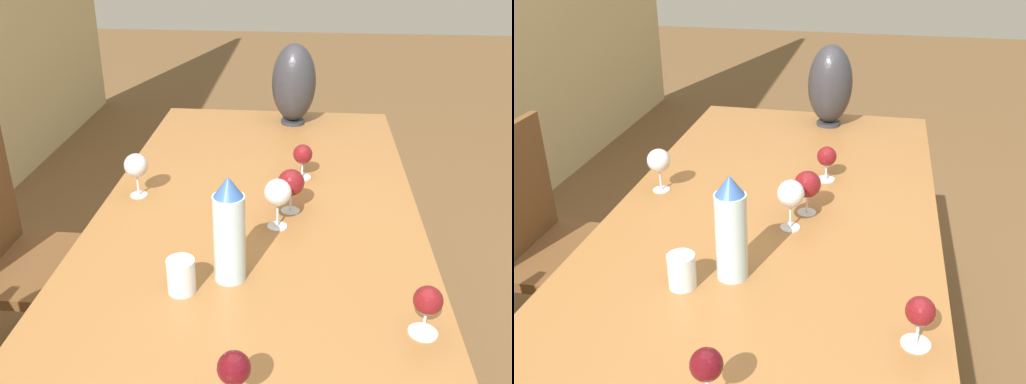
% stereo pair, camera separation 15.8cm
% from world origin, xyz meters
% --- Properties ---
extents(dining_table, '(2.27, 0.99, 0.75)m').
position_xyz_m(dining_table, '(0.00, 0.00, 0.68)').
color(dining_table, '#936033').
rests_on(dining_table, ground_plane).
extents(water_bottle, '(0.08, 0.08, 0.28)m').
position_xyz_m(water_bottle, '(-0.20, 0.04, 0.89)').
color(water_bottle, '#ADCCD6').
rests_on(water_bottle, dining_table).
extents(water_tumbler, '(0.07, 0.07, 0.09)m').
position_xyz_m(water_tumbler, '(-0.27, 0.15, 0.80)').
color(water_tumbler, silver).
rests_on(water_tumbler, dining_table).
extents(vase, '(0.19, 0.19, 0.34)m').
position_xyz_m(vase, '(0.98, -0.08, 0.93)').
color(vase, '#2D2D33').
rests_on(vase, dining_table).
extents(wine_glass_0, '(0.08, 0.08, 0.15)m').
position_xyz_m(wine_glass_0, '(0.23, 0.40, 0.86)').
color(wine_glass_0, silver).
rests_on(wine_glass_0, dining_table).
extents(wine_glass_1, '(0.07, 0.07, 0.12)m').
position_xyz_m(wine_glass_1, '(-0.37, -0.41, 0.84)').
color(wine_glass_1, silver).
rests_on(wine_glass_1, dining_table).
extents(wine_glass_2, '(0.07, 0.07, 0.12)m').
position_xyz_m(wine_glass_2, '(0.42, -0.13, 0.84)').
color(wine_glass_2, silver).
rests_on(wine_glass_2, dining_table).
extents(wine_glass_4, '(0.08, 0.08, 0.14)m').
position_xyz_m(wine_glass_4, '(0.17, -0.10, 0.85)').
color(wine_glass_4, silver).
rests_on(wine_glass_4, dining_table).
extents(wine_glass_5, '(0.07, 0.07, 0.13)m').
position_xyz_m(wine_glass_5, '(-0.62, -0.03, 0.85)').
color(wine_glass_5, silver).
rests_on(wine_glass_5, dining_table).
extents(wine_glass_6, '(0.08, 0.08, 0.15)m').
position_xyz_m(wine_glass_6, '(0.07, -0.06, 0.86)').
color(wine_glass_6, silver).
rests_on(wine_glass_6, dining_table).
extents(chair_far, '(0.44, 0.44, 0.92)m').
position_xyz_m(chair_far, '(0.24, 0.83, 0.50)').
color(chair_far, brown).
rests_on(chair_far, ground_plane).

